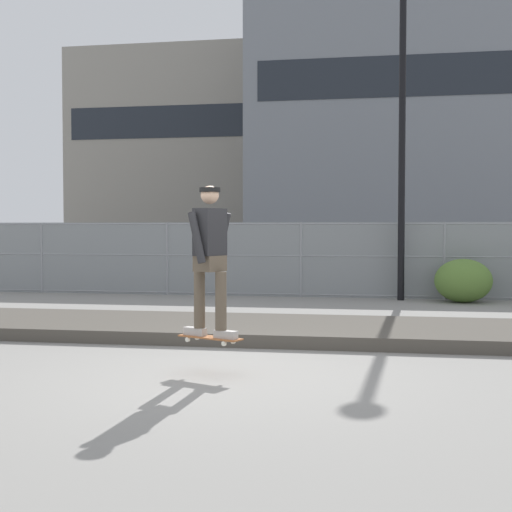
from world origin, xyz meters
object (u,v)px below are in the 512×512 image
at_px(parked_car_mid, 363,259).
at_px(parked_car_near, 171,257).
at_px(shrub_left, 463,281).
at_px(skateboard, 210,338).
at_px(skater, 210,251).
at_px(street_lamp, 402,99).

bearing_deg(parked_car_mid, parked_car_near, -178.11).
height_order(parked_car_mid, shrub_left, parked_car_mid).
xyz_separation_m(skateboard, parked_car_near, (-4.09, 12.00, 0.41)).
bearing_deg(skateboard, parked_car_mid, 82.63).
xyz_separation_m(skateboard, parked_car_mid, (1.58, 12.19, 0.41)).
distance_m(parked_car_near, parked_car_mid, 5.67).
distance_m(parked_car_mid, shrub_left, 4.32).
bearing_deg(skateboard, skater, 90.00).
relative_size(parked_car_mid, shrub_left, 3.43).
height_order(skateboard, skater, skater).
bearing_deg(shrub_left, parked_car_mid, 122.45).
height_order(parked_car_near, parked_car_mid, same).
bearing_deg(skater, parked_car_mid, 82.63).
bearing_deg(parked_car_near, shrub_left, -23.34).
distance_m(skateboard, shrub_left, 9.40).
distance_m(skateboard, parked_car_near, 12.69).
bearing_deg(shrub_left, skater, -114.42).
bearing_deg(shrub_left, parked_car_near, 156.66).
bearing_deg(parked_car_mid, street_lamp, -74.56).
relative_size(skater, shrub_left, 1.34).
bearing_deg(skater, parked_car_near, 108.82).
xyz_separation_m(parked_car_near, parked_car_mid, (5.67, 0.19, 0.00)).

